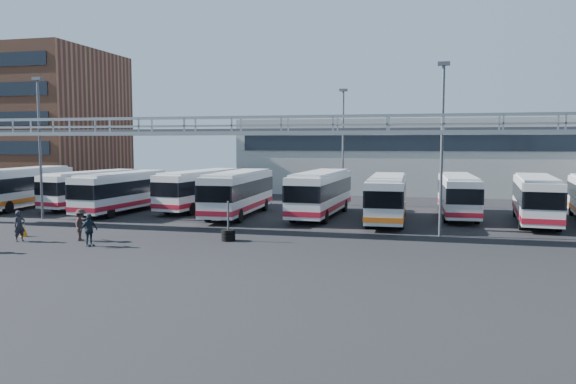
% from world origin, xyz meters
% --- Properties ---
extents(ground, '(140.00, 140.00, 0.00)m').
position_xyz_m(ground, '(0.00, 0.00, 0.00)').
color(ground, black).
rests_on(ground, ground).
extents(gantry, '(51.40, 5.15, 7.10)m').
position_xyz_m(gantry, '(0.00, 5.87, 5.51)').
color(gantry, gray).
rests_on(gantry, ground).
extents(apartment_building, '(18.00, 15.00, 16.00)m').
position_xyz_m(apartment_building, '(-34.00, 30.00, 8.00)').
color(apartment_building, brown).
rests_on(apartment_building, ground).
extents(warehouse, '(42.00, 14.00, 8.00)m').
position_xyz_m(warehouse, '(12.00, 38.00, 4.00)').
color(warehouse, '#9E9E99').
rests_on(warehouse, ground).
extents(light_pole_left, '(0.70, 0.35, 10.21)m').
position_xyz_m(light_pole_left, '(-16.00, 8.00, 5.73)').
color(light_pole_left, '#4C4F54').
rests_on(light_pole_left, ground).
extents(light_pole_mid, '(0.70, 0.35, 10.21)m').
position_xyz_m(light_pole_mid, '(12.00, 7.00, 5.73)').
color(light_pole_mid, '#4C4F54').
rests_on(light_pole_mid, ground).
extents(light_pole_back, '(0.70, 0.35, 10.21)m').
position_xyz_m(light_pole_back, '(4.00, 22.00, 5.73)').
color(light_pole_back, '#4C4F54').
rests_on(light_pole_back, ground).
extents(bus_0, '(3.34, 11.35, 3.40)m').
position_xyz_m(bus_0, '(-21.90, 13.32, 1.88)').
color(bus_0, silver).
rests_on(bus_0, ground).
extents(bus_1, '(3.99, 10.50, 3.11)m').
position_xyz_m(bus_1, '(-16.44, 15.16, 1.72)').
color(bus_1, silver).
rests_on(bus_1, ground).
extents(bus_2, '(3.15, 10.67, 3.20)m').
position_xyz_m(bus_2, '(-12.11, 12.64, 1.77)').
color(bus_2, silver).
rests_on(bus_2, ground).
extents(bus_3, '(3.88, 10.95, 3.26)m').
position_xyz_m(bus_3, '(-6.82, 15.83, 1.80)').
color(bus_3, silver).
rests_on(bus_3, ground).
extents(bus_4, '(2.87, 11.17, 3.37)m').
position_xyz_m(bus_4, '(-2.57, 12.81, 1.87)').
color(bus_4, silver).
rests_on(bus_4, ground).
extents(bus_5, '(3.10, 11.26, 3.39)m').
position_xyz_m(bus_5, '(3.53, 13.88, 1.87)').
color(bus_5, silver).
rests_on(bus_5, ground).
extents(bus_6, '(2.69, 10.69, 3.23)m').
position_xyz_m(bus_6, '(8.52, 12.40, 1.79)').
color(bus_6, silver).
rests_on(bus_6, ground).
extents(bus_7, '(2.70, 10.41, 3.14)m').
position_xyz_m(bus_7, '(13.49, 16.12, 1.74)').
color(bus_7, silver).
rests_on(bus_7, ground).
extents(bus_8, '(3.42, 10.85, 3.24)m').
position_xyz_m(bus_8, '(18.49, 14.01, 1.79)').
color(bus_8, silver).
rests_on(bus_8, ground).
extents(pedestrian_a, '(0.63, 0.75, 1.75)m').
position_xyz_m(pedestrian_a, '(-11.00, -0.47, 0.88)').
color(pedestrian_a, black).
rests_on(pedestrian_a, ground).
extents(pedestrian_c, '(0.93, 1.30, 1.82)m').
position_xyz_m(pedestrian_c, '(-7.78, 0.54, 0.91)').
color(pedestrian_c, '#322221').
rests_on(pedestrian_c, ground).
extents(pedestrian_d, '(0.76, 1.11, 1.75)m').
position_xyz_m(pedestrian_d, '(-6.34, -0.86, 0.88)').
color(pedestrian_d, '#1B2630').
rests_on(pedestrian_d, ground).
extents(cone_right, '(0.44, 0.44, 0.67)m').
position_xyz_m(cone_right, '(-11.95, 1.02, 0.34)').
color(cone_right, orange).
rests_on(cone_right, ground).
extents(tire_stack, '(0.79, 0.79, 2.25)m').
position_xyz_m(tire_stack, '(0.32, 2.51, 0.38)').
color(tire_stack, black).
rests_on(tire_stack, ground).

